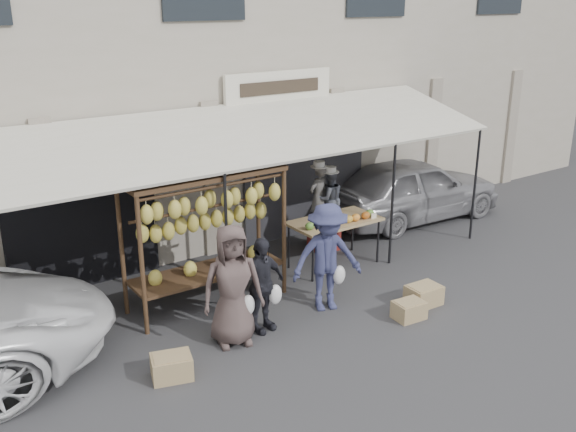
{
  "coord_description": "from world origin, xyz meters",
  "views": [
    {
      "loc": [
        -5.5,
        -6.99,
        4.81
      ],
      "look_at": [
        0.33,
        1.4,
        1.3
      ],
      "focal_mm": 40.0,
      "sensor_mm": 36.0,
      "label": 1
    }
  ],
  "objects_px": {
    "customer_left": "(232,285)",
    "sedan": "(413,189)",
    "produce_table": "(336,222)",
    "customer_mid": "(261,285)",
    "vendor_left": "(318,198)",
    "vendor_right": "(330,199)",
    "banana_rack": "(206,214)",
    "crate_near_b": "(424,295)",
    "customer_right": "(327,257)",
    "crate_near_a": "(409,310)",
    "crate_far": "(172,367)"
  },
  "relations": [
    {
      "from": "sedan",
      "to": "vendor_left",
      "type": "bearing_deg",
      "value": 98.69
    },
    {
      "from": "vendor_left",
      "to": "produce_table",
      "type": "bearing_deg",
      "value": 64.85
    },
    {
      "from": "crate_near_b",
      "to": "sedan",
      "type": "relative_size",
      "value": 0.13
    },
    {
      "from": "crate_near_a",
      "to": "sedan",
      "type": "xyz_separation_m",
      "value": [
        3.46,
        3.39,
        0.58
      ]
    },
    {
      "from": "crate_near_b",
      "to": "crate_far",
      "type": "distance_m",
      "value": 4.34
    },
    {
      "from": "customer_right",
      "to": "sedan",
      "type": "bearing_deg",
      "value": 46.78
    },
    {
      "from": "vendor_left",
      "to": "customer_left",
      "type": "xyz_separation_m",
      "value": [
        -3.2,
        -2.18,
        -0.19
      ]
    },
    {
      "from": "customer_mid",
      "to": "produce_table",
      "type": "bearing_deg",
      "value": 18.0
    },
    {
      "from": "vendor_right",
      "to": "produce_table",
      "type": "bearing_deg",
      "value": 76.64
    },
    {
      "from": "produce_table",
      "to": "crate_near_b",
      "type": "bearing_deg",
      "value": -84.66
    },
    {
      "from": "banana_rack",
      "to": "customer_right",
      "type": "height_order",
      "value": "banana_rack"
    },
    {
      "from": "vendor_left",
      "to": "crate_far",
      "type": "distance_m",
      "value": 5.11
    },
    {
      "from": "crate_near_a",
      "to": "crate_far",
      "type": "distance_m",
      "value": 3.82
    },
    {
      "from": "produce_table",
      "to": "crate_far",
      "type": "relative_size",
      "value": 3.23
    },
    {
      "from": "customer_right",
      "to": "sedan",
      "type": "distance_m",
      "value": 4.92
    },
    {
      "from": "banana_rack",
      "to": "crate_near_b",
      "type": "relative_size",
      "value": 4.81
    },
    {
      "from": "customer_right",
      "to": "produce_table",
      "type": "bearing_deg",
      "value": 64.21
    },
    {
      "from": "banana_rack",
      "to": "customer_mid",
      "type": "bearing_deg",
      "value": -79.39
    },
    {
      "from": "customer_mid",
      "to": "customer_left",
      "type": "bearing_deg",
      "value": 178.27
    },
    {
      "from": "crate_near_b",
      "to": "customer_right",
      "type": "bearing_deg",
      "value": 150.18
    },
    {
      "from": "produce_table",
      "to": "customer_mid",
      "type": "xyz_separation_m",
      "value": [
        -2.46,
        -1.27,
        -0.13
      ]
    },
    {
      "from": "vendor_right",
      "to": "sedan",
      "type": "xyz_separation_m",
      "value": [
        2.68,
        0.38,
        -0.34
      ]
    },
    {
      "from": "vendor_right",
      "to": "customer_mid",
      "type": "relative_size",
      "value": 0.77
    },
    {
      "from": "crate_far",
      "to": "sedan",
      "type": "xyz_separation_m",
      "value": [
        7.23,
        2.79,
        0.56
      ]
    },
    {
      "from": "banana_rack",
      "to": "crate_near_b",
      "type": "distance_m",
      "value": 3.79
    },
    {
      "from": "produce_table",
      "to": "crate_far",
      "type": "height_order",
      "value": "produce_table"
    },
    {
      "from": "banana_rack",
      "to": "sedan",
      "type": "height_order",
      "value": "banana_rack"
    },
    {
      "from": "banana_rack",
      "to": "crate_near_a",
      "type": "bearing_deg",
      "value": -43.78
    },
    {
      "from": "customer_mid",
      "to": "customer_right",
      "type": "distance_m",
      "value": 1.25
    },
    {
      "from": "crate_near_a",
      "to": "sedan",
      "type": "distance_m",
      "value": 4.88
    },
    {
      "from": "vendor_right",
      "to": "customer_right",
      "type": "relative_size",
      "value": 0.64
    },
    {
      "from": "customer_right",
      "to": "crate_far",
      "type": "xyz_separation_m",
      "value": [
        -2.92,
        -0.42,
        -0.73
      ]
    },
    {
      "from": "produce_table",
      "to": "customer_mid",
      "type": "relative_size",
      "value": 1.14
    },
    {
      "from": "crate_near_b",
      "to": "crate_far",
      "type": "xyz_separation_m",
      "value": [
        -4.32,
        0.39,
        -0.0
      ]
    },
    {
      "from": "customer_right",
      "to": "vendor_left",
      "type": "bearing_deg",
      "value": 73.68
    },
    {
      "from": "produce_table",
      "to": "crate_near_a",
      "type": "xyz_separation_m",
      "value": [
        -0.35,
        -2.29,
        -0.74
      ]
    },
    {
      "from": "customer_right",
      "to": "crate_far",
      "type": "bearing_deg",
      "value": -153.9
    },
    {
      "from": "customer_left",
      "to": "sedan",
      "type": "distance_m",
      "value": 6.56
    },
    {
      "from": "vendor_right",
      "to": "vendor_left",
      "type": "bearing_deg",
      "value": -10.37
    },
    {
      "from": "produce_table",
      "to": "banana_rack",
      "type": "bearing_deg",
      "value": -178.88
    },
    {
      "from": "vendor_right",
      "to": "crate_near_b",
      "type": "xyz_separation_m",
      "value": [
        -0.23,
        -2.8,
        -0.9
      ]
    },
    {
      "from": "banana_rack",
      "to": "crate_far",
      "type": "xyz_separation_m",
      "value": [
        -1.44,
        -1.63,
        -1.41
      ]
    },
    {
      "from": "crate_near_b",
      "to": "vendor_right",
      "type": "bearing_deg",
      "value": 85.37
    },
    {
      "from": "customer_left",
      "to": "crate_near_a",
      "type": "bearing_deg",
      "value": -4.4
    },
    {
      "from": "customer_mid",
      "to": "sedan",
      "type": "distance_m",
      "value": 6.05
    },
    {
      "from": "crate_far",
      "to": "vendor_right",
      "type": "bearing_deg",
      "value": 27.95
    },
    {
      "from": "vendor_right",
      "to": "customer_left",
      "type": "relative_size",
      "value": 0.63
    },
    {
      "from": "customer_right",
      "to": "crate_near_b",
      "type": "bearing_deg",
      "value": -11.87
    },
    {
      "from": "banana_rack",
      "to": "customer_left",
      "type": "relative_size",
      "value": 1.43
    },
    {
      "from": "customer_right",
      "to": "crate_near_a",
      "type": "xyz_separation_m",
      "value": [
        0.86,
        -1.02,
        -0.75
      ]
    }
  ]
}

